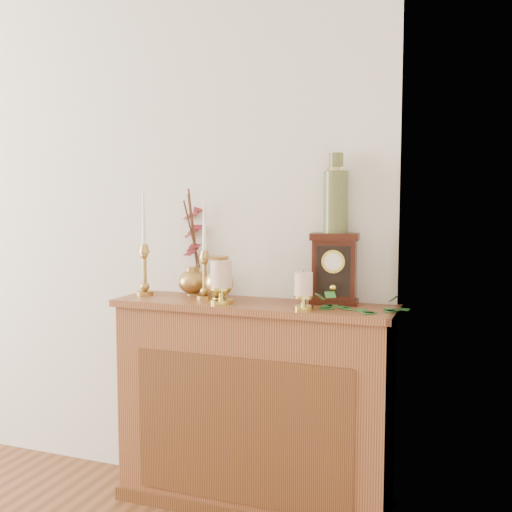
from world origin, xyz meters
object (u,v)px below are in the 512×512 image
at_px(candlestick_center, 205,267).
at_px(bud_vase, 219,280).
at_px(ginger_jar, 194,247).
at_px(mantel_clock, 335,269).
at_px(ceramic_vase, 336,197).
at_px(candlestick_left, 144,261).

distance_m(candlestick_center, bud_vase, 0.11).
distance_m(ginger_jar, mantel_clock, 0.69).
bearing_deg(ceramic_vase, mantel_clock, -83.10).
xyz_separation_m(mantel_clock, ceramic_vase, (-0.00, 0.00, 0.31)).
height_order(ginger_jar, ceramic_vase, ceramic_vase).
xyz_separation_m(candlestick_center, mantel_clock, (0.57, 0.10, 0.00)).
height_order(bud_vase, mantel_clock, mantel_clock).
distance_m(bud_vase, mantel_clock, 0.50).
height_order(candlestick_center, mantel_clock, candlestick_center).
bearing_deg(candlestick_center, ceramic_vase, 10.56).
bearing_deg(ceramic_vase, candlestick_left, -173.84).
height_order(mantel_clock, ceramic_vase, ceramic_vase).
bearing_deg(mantel_clock, candlestick_center, -176.61).
relative_size(bud_vase, ceramic_vase, 0.60).
bearing_deg(bud_vase, ginger_jar, 139.77).
distance_m(candlestick_left, candlestick_center, 0.31).
relative_size(mantel_clock, ceramic_vase, 0.90).
relative_size(candlestick_center, mantel_clock, 1.49).
distance_m(candlestick_left, ginger_jar, 0.24).
distance_m(candlestick_left, mantel_clock, 0.89).
bearing_deg(bud_vase, ceramic_vase, 17.22).
bearing_deg(ginger_jar, mantel_clock, -2.59).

